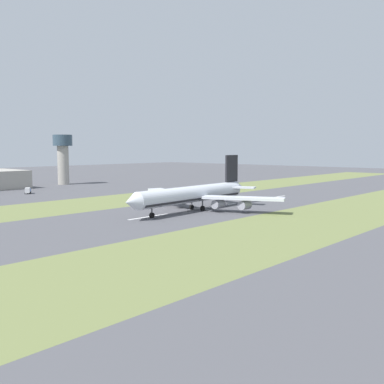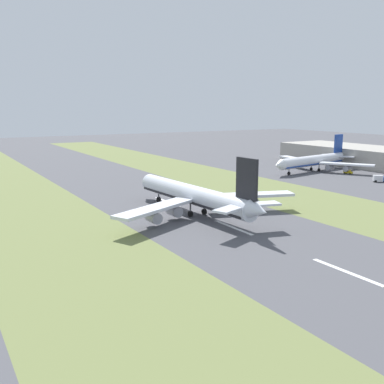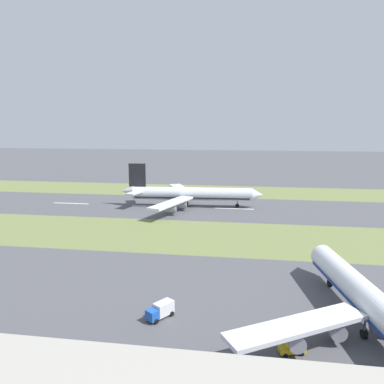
# 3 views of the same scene
# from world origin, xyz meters

# --- Properties ---
(ground_plane) EXTENTS (800.00, 800.00, 0.00)m
(ground_plane) POSITION_xyz_m (0.00, 0.00, 0.00)
(ground_plane) COLOR #4C4C51
(grass_median_west) EXTENTS (40.00, 600.00, 0.01)m
(grass_median_west) POSITION_xyz_m (-45.00, 0.00, 0.00)
(grass_median_west) COLOR olive
(grass_median_west) RESTS_ON ground
(grass_median_east) EXTENTS (40.00, 600.00, 0.01)m
(grass_median_east) POSITION_xyz_m (45.00, 0.00, 0.00)
(grass_median_east) COLOR olive
(grass_median_east) RESTS_ON ground
(centreline_dash_near) EXTENTS (1.20, 18.00, 0.01)m
(centreline_dash_near) POSITION_xyz_m (0.00, -63.03, 0.01)
(centreline_dash_near) COLOR silver
(centreline_dash_near) RESTS_ON ground
(centreline_dash_mid) EXTENTS (1.20, 18.00, 0.01)m
(centreline_dash_mid) POSITION_xyz_m (0.00, -23.03, 0.01)
(centreline_dash_mid) COLOR silver
(centreline_dash_mid) RESTS_ON ground
(centreline_dash_far) EXTENTS (1.20, 18.00, 0.01)m
(centreline_dash_far) POSITION_xyz_m (0.00, 16.97, 0.01)
(centreline_dash_far) COLOR silver
(centreline_dash_far) RESTS_ON ground
(airplane_main_jet) EXTENTS (64.03, 67.20, 20.20)m
(airplane_main_jet) POSITION_xyz_m (-1.48, -4.93, 6.02)
(airplane_main_jet) COLOR silver
(airplane_main_jet) RESTS_ON ground
(control_tower) EXTENTS (12.00, 12.00, 31.27)m
(control_tower) POSITION_xyz_m (139.26, -38.13, 19.28)
(control_tower) COLOR #A39E93
(control_tower) RESTS_ON ground
(service_truck) EXTENTS (6.19, 5.22, 3.10)m
(service_truck) POSITION_xyz_m (101.73, 6.14, 1.67)
(service_truck) COLOR #1E51B2
(service_truck) RESTS_ON ground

